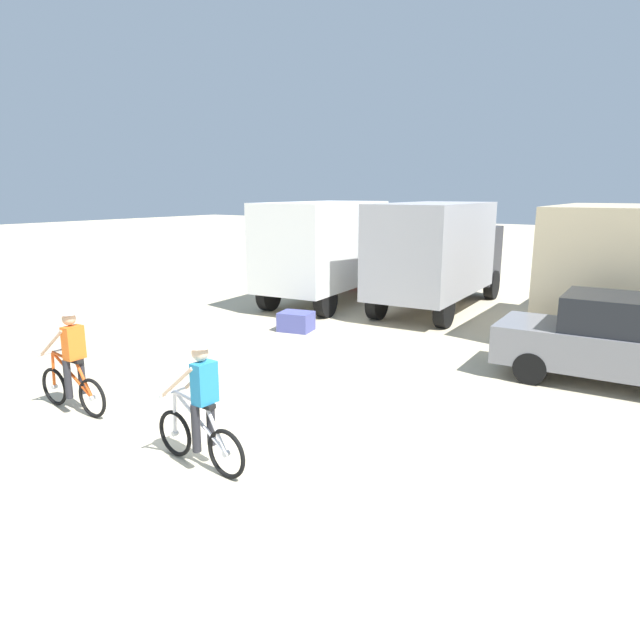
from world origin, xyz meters
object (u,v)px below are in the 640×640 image
(sedan_parked, at_px, (614,341))
(supply_crate, at_px, (296,321))
(cyclist_cowboy_hat, at_px, (201,409))
(box_truck_grey_hauler, at_px, (439,251))
(box_truck_white_box, at_px, (331,247))
(cyclist_orange_shirt, at_px, (72,364))
(box_truck_tan_camper, at_px, (607,262))

(sedan_parked, relative_size, supply_crate, 5.00)
(sedan_parked, height_order, cyclist_cowboy_hat, cyclist_cowboy_hat)
(supply_crate, bearing_deg, box_truck_grey_hauler, 67.55)
(box_truck_white_box, height_order, cyclist_orange_shirt, box_truck_white_box)
(box_truck_grey_hauler, height_order, sedan_parked, box_truck_grey_hauler)
(cyclist_cowboy_hat, bearing_deg, box_truck_grey_hauler, 97.89)
(box_truck_white_box, relative_size, cyclist_cowboy_hat, 3.81)
(box_truck_white_box, height_order, sedan_parked, box_truck_white_box)
(supply_crate, bearing_deg, sedan_parked, 0.03)
(cyclist_orange_shirt, bearing_deg, supply_crate, 93.01)
(cyclist_cowboy_hat, bearing_deg, box_truck_tan_camper, 74.72)
(sedan_parked, xyz_separation_m, cyclist_orange_shirt, (-7.31, -6.74, -0.04))
(box_truck_grey_hauler, height_order, cyclist_cowboy_hat, box_truck_grey_hauler)
(box_truck_grey_hauler, bearing_deg, cyclist_orange_shirt, -98.05)
(cyclist_orange_shirt, relative_size, cyclist_cowboy_hat, 1.00)
(box_truck_grey_hauler, relative_size, supply_crate, 8.02)
(box_truck_tan_camper, relative_size, supply_crate, 7.95)
(supply_crate, bearing_deg, box_truck_white_box, 110.80)
(box_truck_grey_hauler, relative_size, cyclist_cowboy_hat, 3.78)
(sedan_parked, xyz_separation_m, supply_crate, (-7.66, -0.00, -0.62))
(box_truck_grey_hauler, bearing_deg, box_truck_tan_camper, -2.17)
(box_truck_tan_camper, distance_m, supply_crate, 8.36)
(cyclist_cowboy_hat, bearing_deg, sedan_parked, 59.70)
(box_truck_white_box, bearing_deg, box_truck_grey_hauler, 12.88)
(box_truck_tan_camper, distance_m, cyclist_cowboy_hat, 12.02)
(box_truck_grey_hauler, bearing_deg, supply_crate, -112.45)
(box_truck_grey_hauler, distance_m, cyclist_orange_shirt, 11.71)
(box_truck_grey_hauler, bearing_deg, box_truck_white_box, -167.12)
(box_truck_white_box, relative_size, box_truck_tan_camper, 1.02)
(cyclist_cowboy_hat, distance_m, supply_crate, 7.83)
(cyclist_cowboy_hat, bearing_deg, supply_crate, 117.57)
(box_truck_tan_camper, distance_m, cyclist_orange_shirt, 13.10)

